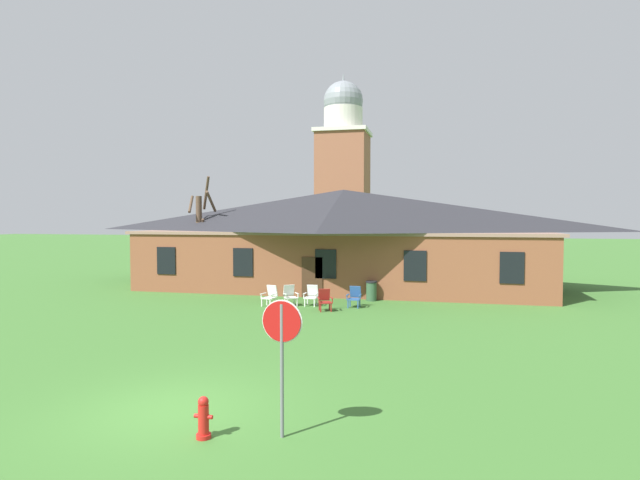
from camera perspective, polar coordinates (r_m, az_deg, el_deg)
ground_plane at (r=11.86m, az=-16.37°, el=-17.86°), size 200.00×200.00×0.00m
brick_building at (r=30.75m, az=2.63°, el=0.36°), size 23.35×10.40×5.81m
dome_tower at (r=50.68m, az=2.61°, el=7.35°), size 5.18×5.18×18.44m
stop_sign at (r=9.63m, az=-4.30°, el=-11.09°), size 0.80×0.13×2.59m
lawn_chair_by_porch at (r=23.93m, az=-5.63°, el=-6.19°), size 0.74×0.78×0.96m
lawn_chair_near_door at (r=23.97m, az=-3.38°, el=-6.17°), size 0.85×0.87×0.96m
lawn_chair_left_end at (r=23.92m, az=-0.95°, el=-6.18°), size 0.66×0.68×0.96m
lawn_chair_middle at (r=22.59m, az=0.54°, el=-6.69°), size 0.78×0.82×0.96m
lawn_chair_right_end at (r=23.53m, az=3.90°, el=-6.33°), size 0.66×0.69×0.96m
bare_tree_beside_building at (r=31.46m, az=-13.31°, el=0.69°), size 1.61×1.64×6.61m
fire_hydrant at (r=10.25m, az=-12.96°, el=-18.93°), size 0.36×0.28×0.79m
trash_bin at (r=25.39m, az=5.80°, el=-5.69°), size 0.56×0.56×0.98m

